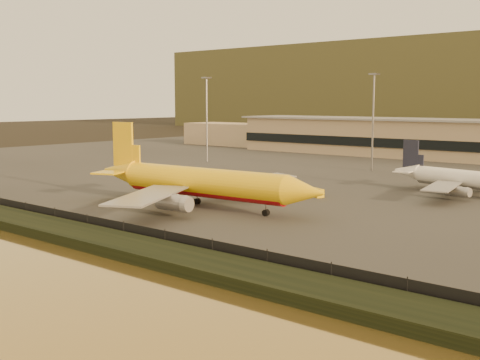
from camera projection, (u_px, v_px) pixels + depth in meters
name	position (u px, v px, depth m)	size (l,w,h in m)	color
ground	(183.00, 223.00, 91.38)	(900.00, 900.00, 0.00)	black
embankment	(90.00, 238.00, 78.34)	(320.00, 7.00, 1.40)	black
tarmac	(431.00, 169.00, 163.75)	(320.00, 220.00, 0.20)	#2D2D2D
perimeter_fence	(114.00, 228.00, 81.31)	(300.00, 0.05, 2.20)	black
terminal_building	(426.00, 139.00, 195.44)	(202.00, 25.00, 12.60)	tan
apron_light_masts	(463.00, 113.00, 136.96)	(152.20, 12.20, 25.40)	slate
dhl_cargo_jet	(200.00, 183.00, 103.28)	(47.92, 46.83, 14.31)	yellow
white_narrowbody_jet	(470.00, 180.00, 116.45)	(35.09, 33.73, 10.14)	white
gse_vehicle_yellow	(316.00, 193.00, 115.28)	(3.54, 1.59, 1.59)	yellow
gse_vehicle_white	(240.00, 188.00, 120.25)	(4.56, 2.05, 2.05)	white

